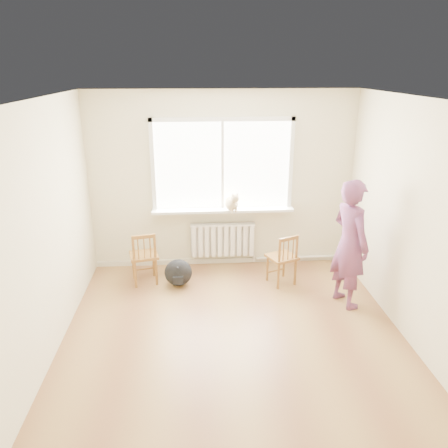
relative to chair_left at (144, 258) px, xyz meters
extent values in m
plane|color=olive|center=(1.17, -1.63, -0.40)|extent=(4.50, 4.50, 0.00)
plane|color=white|center=(1.17, -1.63, 2.30)|extent=(4.50, 4.50, 0.00)
cube|color=beige|center=(1.17, 0.62, 0.95)|extent=(4.00, 0.01, 2.70)
cube|color=white|center=(1.17, 0.60, 1.20)|extent=(2.00, 0.02, 1.30)
cube|color=white|center=(1.17, 0.58, 1.88)|extent=(2.12, 0.05, 0.06)
cube|color=white|center=(0.14, 0.58, 1.20)|extent=(0.06, 0.05, 1.42)
cube|color=white|center=(2.20, 0.58, 1.20)|extent=(0.06, 0.05, 1.42)
cube|color=white|center=(1.17, 0.58, 1.20)|extent=(0.04, 0.05, 1.30)
cube|color=white|center=(1.17, 0.51, 0.53)|extent=(2.15, 0.22, 0.04)
cube|color=white|center=(1.17, 0.57, 0.02)|extent=(1.00, 0.02, 0.55)
cube|color=white|center=(1.17, 0.52, 0.02)|extent=(1.00, 0.10, 0.51)
cube|color=white|center=(1.17, 0.52, 0.28)|extent=(1.00, 0.12, 0.03)
cylinder|color=silver|center=(2.42, 0.56, -0.32)|extent=(1.40, 0.04, 0.04)
cube|color=beige|center=(1.17, 0.61, -0.36)|extent=(4.00, 0.03, 0.08)
cube|color=#9C662D|center=(-0.01, 0.04, 0.02)|extent=(0.46, 0.45, 0.04)
cylinder|color=#9C662D|center=(0.10, 0.22, -0.19)|extent=(0.03, 0.03, 0.42)
cylinder|color=#9C662D|center=(-0.19, 0.16, -0.19)|extent=(0.03, 0.03, 0.42)
cylinder|color=#9C662D|center=(0.17, -0.07, -0.19)|extent=(0.03, 0.03, 0.42)
cylinder|color=#9C662D|center=(-0.12, -0.14, -0.19)|extent=(0.03, 0.03, 0.42)
cylinder|color=#9C662D|center=(0.17, -0.07, 0.00)|extent=(0.04, 0.04, 0.79)
cylinder|color=#9C662D|center=(-0.12, -0.14, 0.00)|extent=(0.04, 0.04, 0.79)
cube|color=#9C662D|center=(0.02, -0.10, 0.37)|extent=(0.32, 0.10, 0.05)
cylinder|color=#9C662D|center=(0.10, -0.08, 0.20)|extent=(0.02, 0.02, 0.32)
cylinder|color=#9C662D|center=(0.02, -0.10, 0.20)|extent=(0.02, 0.02, 0.32)
cylinder|color=#9C662D|center=(-0.06, -0.12, 0.20)|extent=(0.02, 0.02, 0.32)
cube|color=#9C662D|center=(1.98, -0.13, 0.01)|extent=(0.49, 0.48, 0.04)
cylinder|color=#9C662D|center=(2.06, 0.06, -0.20)|extent=(0.03, 0.03, 0.41)
cylinder|color=#9C662D|center=(1.79, -0.05, -0.20)|extent=(0.03, 0.03, 0.41)
cylinder|color=#9C662D|center=(2.17, -0.20, -0.20)|extent=(0.03, 0.03, 0.41)
cylinder|color=#9C662D|center=(1.90, -0.32, -0.20)|extent=(0.03, 0.03, 0.41)
cylinder|color=#9C662D|center=(2.17, -0.20, -0.01)|extent=(0.04, 0.04, 0.77)
cylinder|color=#9C662D|center=(1.90, -0.32, -0.01)|extent=(0.04, 0.04, 0.77)
cube|color=#9C662D|center=(2.04, -0.26, 0.34)|extent=(0.30, 0.15, 0.05)
cylinder|color=#9C662D|center=(2.11, -0.23, 0.18)|extent=(0.02, 0.02, 0.31)
cylinder|color=#9C662D|center=(2.04, -0.26, 0.18)|extent=(0.02, 0.02, 0.31)
cylinder|color=#9C662D|center=(1.96, -0.29, 0.18)|extent=(0.02, 0.02, 0.31)
imported|color=#C44441|center=(2.72, -0.76, 0.45)|extent=(0.59, 0.72, 1.71)
ellipsoid|color=beige|center=(1.30, 0.44, 0.66)|extent=(0.27, 0.34, 0.22)
sphere|color=beige|center=(1.33, 0.30, 0.77)|extent=(0.12, 0.12, 0.12)
cone|color=beige|center=(1.30, 0.29, 0.83)|extent=(0.04, 0.04, 0.05)
cone|color=beige|center=(1.37, 0.31, 0.83)|extent=(0.04, 0.04, 0.05)
cylinder|color=beige|center=(1.25, 0.59, 0.59)|extent=(0.08, 0.20, 0.03)
cylinder|color=beige|center=(1.29, 0.32, 0.61)|extent=(0.03, 0.03, 0.11)
cylinder|color=beige|center=(1.36, 0.34, 0.61)|extent=(0.03, 0.03, 0.11)
ellipsoid|color=black|center=(0.48, -0.10, -0.20)|extent=(0.40, 0.30, 0.40)
camera|label=1|loc=(0.75, -5.80, 2.61)|focal=35.00mm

